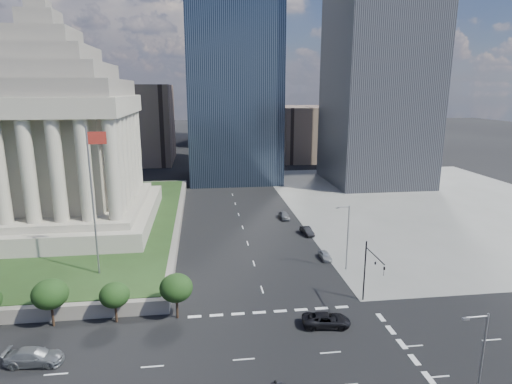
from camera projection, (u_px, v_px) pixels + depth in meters
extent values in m
plane|color=black|center=(226.00, 175.00, 135.04)|extent=(500.00, 500.00, 0.00)
cube|color=slate|center=(429.00, 203.00, 102.17)|extent=(68.00, 90.00, 0.03)
cube|color=slate|center=(5.00, 227.00, 81.05)|extent=(66.00, 70.00, 1.80)
cube|color=#213716|center=(5.00, 223.00, 80.83)|extent=(64.00, 68.00, 0.10)
cylinder|color=slate|center=(93.00, 203.00, 56.25)|extent=(0.24, 0.24, 20.00)
cube|color=maroon|center=(97.00, 138.00, 54.41)|extent=(2.40, 0.05, 1.60)
cube|color=black|center=(233.00, 76.00, 123.44)|extent=(26.00, 26.00, 60.00)
cube|color=#4E3C36|center=(304.00, 133.00, 165.59)|extent=(20.00, 30.00, 20.00)
cube|color=#4E3C36|center=(139.00, 124.00, 156.97)|extent=(24.00, 30.00, 28.00)
cylinder|color=black|center=(365.00, 271.00, 54.18)|extent=(0.18, 0.18, 8.00)
cylinder|color=black|center=(375.00, 256.00, 50.78)|extent=(0.14, 5.50, 0.14)
cube|color=black|center=(384.00, 271.00, 48.32)|extent=(0.30, 0.30, 1.10)
cylinder|color=slate|center=(480.00, 372.00, 33.34)|extent=(0.16, 0.16, 10.00)
cylinder|color=slate|center=(477.00, 317.00, 32.10)|extent=(1.80, 0.12, 0.12)
cube|color=slate|center=(466.00, 319.00, 32.02)|extent=(0.50, 0.22, 0.14)
cylinder|color=slate|center=(348.00, 238.00, 63.23)|extent=(0.16, 0.16, 10.00)
cylinder|color=slate|center=(343.00, 207.00, 61.99)|extent=(1.80, 0.12, 0.12)
cube|color=slate|center=(337.00, 208.00, 61.91)|extent=(0.50, 0.22, 0.14)
imported|color=black|center=(326.00, 320.00, 48.83)|extent=(3.19, 5.79, 1.54)
imported|color=#595D61|center=(34.00, 357.00, 42.07)|extent=(2.70, 5.75, 1.62)
imported|color=#93979B|center=(325.00, 255.00, 68.13)|extent=(3.71, 1.54, 1.26)
imported|color=black|center=(307.00, 231.00, 79.65)|extent=(4.37, 2.03, 1.39)
imported|color=#525559|center=(284.00, 215.00, 89.39)|extent=(4.50, 1.93, 1.52)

